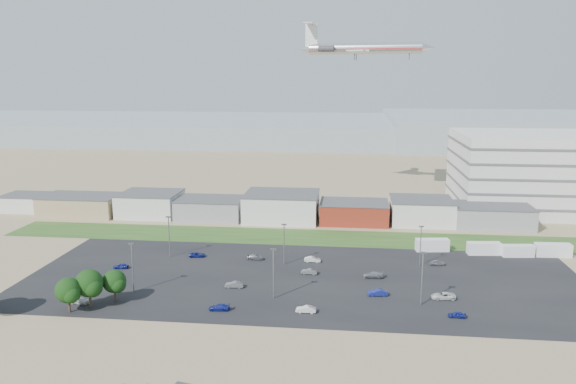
# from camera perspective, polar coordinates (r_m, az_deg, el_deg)

# --- Properties ---
(ground) EXTENTS (700.00, 700.00, 0.00)m
(ground) POSITION_cam_1_polar(r_m,az_deg,el_deg) (105.05, -2.21, -12.37)
(ground) COLOR #8D7E5A
(ground) RESTS_ON ground
(parking_lot) EXTENTS (120.00, 50.00, 0.01)m
(parking_lot) POSITION_cam_1_polar(r_m,az_deg,el_deg) (122.93, 1.54, -8.74)
(parking_lot) COLOR black
(parking_lot) RESTS_ON ground
(grass_strip) EXTENTS (160.00, 16.00, 0.02)m
(grass_strip) POSITION_cam_1_polar(r_m,az_deg,el_deg) (153.68, 0.71, -4.57)
(grass_strip) COLOR #244B1C
(grass_strip) RESTS_ON ground
(hills_backdrop) EXTENTS (700.00, 200.00, 9.00)m
(hills_backdrop) POSITION_cam_1_polar(r_m,az_deg,el_deg) (412.50, 10.02, 5.99)
(hills_backdrop) COLOR gray
(hills_backdrop) RESTS_ON ground
(building_row) EXTENTS (170.00, 20.00, 8.00)m
(building_row) POSITION_cam_1_polar(r_m,az_deg,el_deg) (173.30, -4.25, -1.39)
(building_row) COLOR silver
(building_row) RESTS_ON ground
(box_trailer_a) EXTENTS (8.42, 3.65, 3.06)m
(box_trailer_a) POSITION_cam_1_polar(r_m,az_deg,el_deg) (145.66, 14.44, -5.23)
(box_trailer_a) COLOR silver
(box_trailer_a) RESTS_ON ground
(box_trailer_b) EXTENTS (8.23, 3.36, 3.00)m
(box_trailer_b) POSITION_cam_1_polar(r_m,az_deg,el_deg) (146.53, 19.29, -5.43)
(box_trailer_b) COLOR silver
(box_trailer_b) RESTS_ON ground
(box_trailer_c) EXTENTS (7.71, 3.11, 2.82)m
(box_trailer_c) POSITION_cam_1_polar(r_m,az_deg,el_deg) (147.78, 22.31, -5.55)
(box_trailer_c) COLOR silver
(box_trailer_c) RESTS_ON ground
(box_trailer_d) EXTENTS (8.53, 2.98, 3.16)m
(box_trailer_d) POSITION_cam_1_polar(r_m,az_deg,el_deg) (151.20, 25.31, -5.35)
(box_trailer_d) COLOR silver
(box_trailer_d) RESTS_ON ground
(tree_mid) EXTENTS (5.04, 5.04, 7.56)m
(tree_mid) POSITION_cam_1_polar(r_m,az_deg,el_deg) (112.13, -21.42, -9.53)
(tree_mid) COLOR black
(tree_mid) RESTS_ON ground
(tree_right) EXTENTS (5.59, 5.59, 8.38)m
(tree_right) POSITION_cam_1_polar(r_m,az_deg,el_deg) (113.05, -19.54, -9.00)
(tree_right) COLOR black
(tree_right) RESTS_ON ground
(tree_near) EXTENTS (4.82, 4.82, 7.22)m
(tree_near) POSITION_cam_1_polar(r_m,az_deg,el_deg) (114.50, -17.22, -8.89)
(tree_near) COLOR black
(tree_near) RESTS_ON ground
(lightpole_front_l) EXTENTS (1.20, 0.50, 10.20)m
(lightpole_front_l) POSITION_cam_1_polar(r_m,az_deg,el_deg) (117.99, -15.51, -7.42)
(lightpole_front_l) COLOR slate
(lightpole_front_l) RESTS_ON ground
(lightpole_front_m) EXTENTS (1.20, 0.50, 10.18)m
(lightpole_front_m) POSITION_cam_1_polar(r_m,az_deg,el_deg) (110.46, -1.49, -8.30)
(lightpole_front_m) COLOR slate
(lightpole_front_m) RESTS_ON ground
(lightpole_front_r) EXTENTS (1.23, 0.51, 10.48)m
(lightpole_front_r) POSITION_cam_1_polar(r_m,az_deg,el_deg) (110.31, 13.45, -8.57)
(lightpole_front_r) COLOR slate
(lightpole_front_r) RESTS_ON ground
(lightpole_back_l) EXTENTS (1.18, 0.49, 10.02)m
(lightpole_back_l) POSITION_cam_1_polar(r_m,az_deg,el_deg) (138.64, -11.98, -4.46)
(lightpole_back_l) COLOR slate
(lightpole_back_l) RESTS_ON ground
(lightpole_back_m) EXTENTS (1.14, 0.47, 9.65)m
(lightpole_back_m) POSITION_cam_1_polar(r_m,az_deg,el_deg) (130.17, -0.40, -5.34)
(lightpole_back_m) COLOR slate
(lightpole_back_m) RESTS_ON ground
(lightpole_back_r) EXTENTS (1.11, 0.46, 9.47)m
(lightpole_back_r) POSITION_cam_1_polar(r_m,az_deg,el_deg) (132.65, 13.31, -5.37)
(lightpole_back_r) COLOR slate
(lightpole_back_r) RESTS_ON ground
(airliner) EXTENTS (52.75, 39.96, 14.25)m
(airliner) POSITION_cam_1_polar(r_m,az_deg,el_deg) (204.13, 7.81, 14.24)
(airliner) COLOR silver
(parked_car_0) EXTENTS (4.88, 2.56, 1.31)m
(parked_car_0) POSITION_cam_1_polar(r_m,az_deg,el_deg) (115.76, 15.49, -10.13)
(parked_car_0) COLOR silver
(parked_car_0) RESTS_ON ground
(parked_car_1) EXTENTS (4.06, 1.81, 1.29)m
(parked_car_1) POSITION_cam_1_polar(r_m,az_deg,el_deg) (114.69, 9.10, -10.06)
(parked_car_1) COLOR navy
(parked_car_1) RESTS_ON ground
(parked_car_2) EXTENTS (3.24, 1.45, 1.08)m
(parked_car_2) POSITION_cam_1_polar(r_m,az_deg,el_deg) (108.16, 16.79, -11.84)
(parked_car_2) COLOR navy
(parked_car_2) RESTS_ON ground
(parked_car_3) EXTENTS (4.04, 1.85, 1.15)m
(parked_car_3) POSITION_cam_1_polar(r_m,az_deg,el_deg) (107.51, -6.99, -11.54)
(parked_car_3) COLOR navy
(parked_car_3) RESTS_ON ground
(parked_car_4) EXTENTS (3.91, 1.49, 1.27)m
(parked_car_4) POSITION_cam_1_polar(r_m,az_deg,el_deg) (118.01, -5.48, -9.34)
(parked_car_4) COLOR #595B5E
(parked_car_4) RESTS_ON ground
(parked_car_5) EXTENTS (3.49, 1.71, 1.15)m
(parked_car_5) POSITION_cam_1_polar(r_m,az_deg,el_deg) (134.16, -16.61, -7.22)
(parked_car_5) COLOR navy
(parked_car_5) RESTS_ON ground
(parked_car_6) EXTENTS (4.30, 2.01, 1.22)m
(parked_car_6) POSITION_cam_1_polar(r_m,az_deg,el_deg) (134.98, -3.32, -6.61)
(parked_car_6) COLOR #595B5E
(parked_car_6) RESTS_ON ground
(parked_car_7) EXTENTS (3.76, 1.65, 1.20)m
(parked_car_7) POSITION_cam_1_polar(r_m,az_deg,el_deg) (125.25, 2.17, -8.06)
(parked_car_7) COLOR #595B5E
(parked_car_7) RESTS_ON ground
(parked_car_8) EXTENTS (3.78, 1.93, 1.23)m
(parked_car_8) POSITION_cam_1_polar(r_m,az_deg,el_deg) (135.26, 14.93, -6.95)
(parked_car_8) COLOR #A5A5AA
(parked_car_8) RESTS_ON ground
(parked_car_9) EXTENTS (4.14, 2.33, 1.09)m
(parked_car_9) POSITION_cam_1_polar(r_m,az_deg,el_deg) (138.51, -9.21, -6.30)
(parked_car_9) COLOR navy
(parked_car_9) RESTS_ON ground
(parked_car_10) EXTENTS (4.20, 2.10, 1.17)m
(parked_car_10) POSITION_cam_1_polar(r_m,az_deg,el_deg) (116.80, -20.44, -10.29)
(parked_car_10) COLOR silver
(parked_car_10) RESTS_ON ground
(parked_car_11) EXTENTS (3.88, 1.45, 1.27)m
(parked_car_11) POSITION_cam_1_polar(r_m,az_deg,el_deg) (133.16, 2.52, -6.85)
(parked_car_11) COLOR silver
(parked_car_11) RESTS_ON ground
(parked_car_12) EXTENTS (4.65, 2.21, 1.31)m
(parked_car_12) POSITION_cam_1_polar(r_m,az_deg,el_deg) (124.22, 8.61, -8.33)
(parked_car_12) COLOR #A5A5AA
(parked_car_12) RESTS_ON ground
(parked_car_13) EXTENTS (3.78, 1.38, 1.24)m
(parked_car_13) POSITION_cam_1_polar(r_m,az_deg,el_deg) (105.84, 1.83, -11.82)
(parked_car_13) COLOR silver
(parked_car_13) RESTS_ON ground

